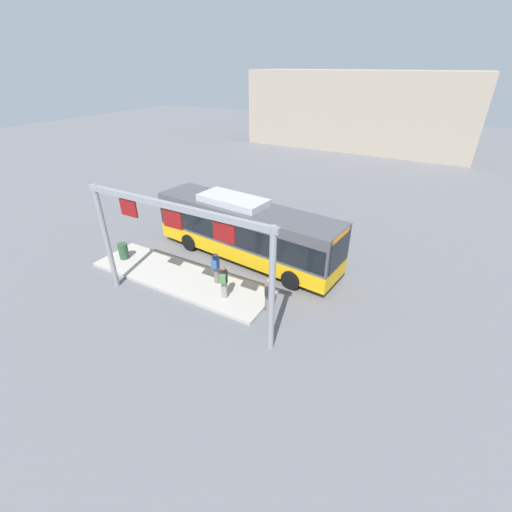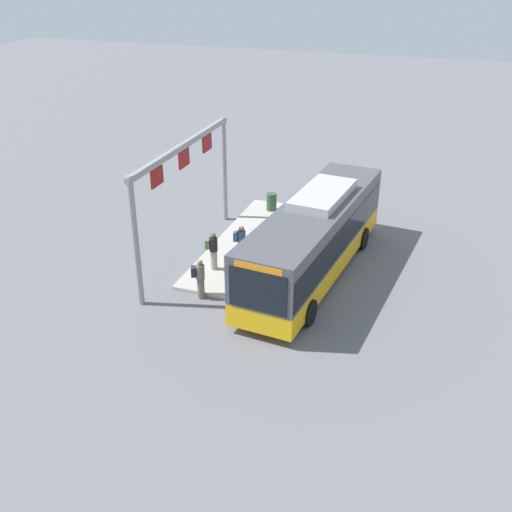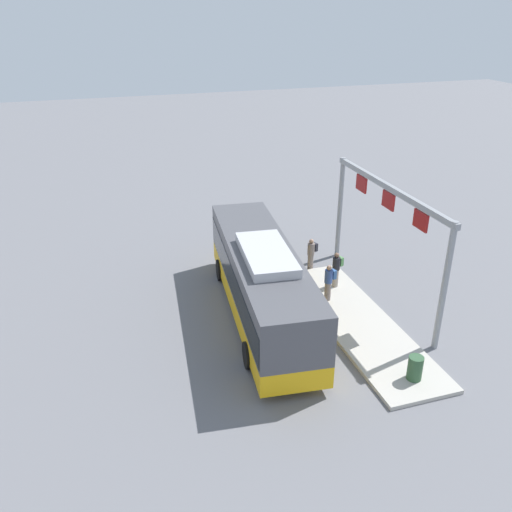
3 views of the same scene
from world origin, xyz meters
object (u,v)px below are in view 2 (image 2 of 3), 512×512
person_waiting_mid (241,243)px  trash_bin (272,202)px  bus_main (314,235)px  person_waiting_near (213,250)px  person_boarding (200,278)px

person_waiting_mid → trash_bin: size_ratio=1.86×
person_waiting_mid → bus_main: bearing=-12.5°
bus_main → person_waiting_near: 4.25m
person_waiting_near → trash_bin: bearing=64.0°
bus_main → person_waiting_mid: bearing=-80.2°
person_boarding → bus_main: bearing=18.4°
trash_bin → person_boarding: bearing=0.2°
person_boarding → person_waiting_mid: bearing=56.3°
person_waiting_near → person_boarding: bearing=-104.5°
person_boarding → person_waiting_mid: (-3.15, 0.52, 0.16)m
person_waiting_mid → trash_bin: (-5.94, -0.55, -0.44)m
person_waiting_near → person_waiting_mid: (-1.04, 0.86, 0.00)m
person_waiting_near → trash_bin: 7.00m
person_waiting_mid → trash_bin: person_waiting_mid is taller
bus_main → trash_bin: size_ratio=12.38×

